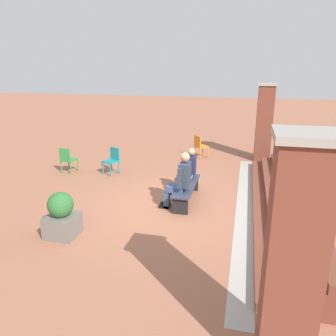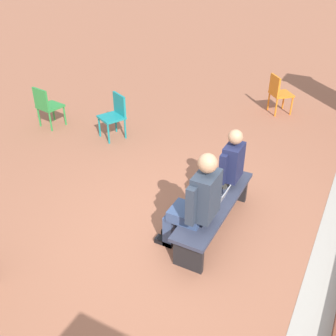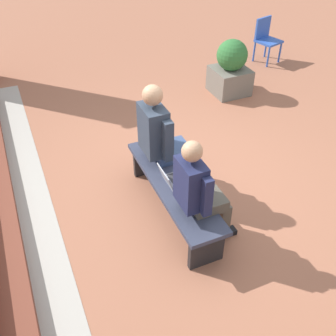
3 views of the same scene
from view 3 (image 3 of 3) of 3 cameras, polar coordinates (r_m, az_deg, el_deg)
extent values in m
plane|color=#9E6047|center=(4.93, 1.75, -2.88)|extent=(60.00, 60.00, 0.00)
cube|color=#A8A399|center=(4.40, -17.34, -11.39)|extent=(8.22, 0.40, 0.01)
cube|color=#33384C|center=(4.33, 0.79, -2.34)|extent=(1.80, 0.44, 0.05)
cube|color=black|center=(3.99, 5.57, -11.68)|extent=(0.06, 0.37, 0.40)
cube|color=black|center=(5.05, -2.96, 1.13)|extent=(0.06, 0.37, 0.40)
cube|color=#4C473D|center=(4.01, 5.67, -4.93)|extent=(0.30, 0.36, 0.13)
cube|color=#4C473D|center=(4.23, 8.10, -7.69)|extent=(0.10, 0.11, 0.45)
cube|color=black|center=(4.39, 8.49, -9.24)|extent=(0.10, 0.21, 0.06)
cube|color=#4C473D|center=(4.32, 7.04, -6.30)|extent=(0.10, 0.11, 0.45)
cube|color=black|center=(4.48, 7.45, -7.87)|extent=(0.10, 0.21, 0.06)
cube|color=#1E2347|center=(3.73, 3.30, -2.27)|extent=(0.34, 0.21, 0.50)
cube|color=navy|center=(3.80, 4.79, -2.24)|extent=(0.04, 0.01, 0.30)
cube|color=#1E2347|center=(3.63, 5.67, -4.23)|extent=(0.08, 0.09, 0.43)
cube|color=#1E2347|center=(3.92, 2.73, -0.36)|extent=(0.08, 0.09, 0.43)
sphere|color=tan|center=(3.50, 3.52, 2.41)|extent=(0.20, 0.20, 0.20)
cube|color=#384C75|center=(4.67, 0.53, 2.44)|extent=(0.35, 0.41, 0.14)
cube|color=#384C75|center=(4.84, 3.17, -0.33)|extent=(0.11, 0.12, 0.45)
cube|color=black|center=(4.98, 3.72, -1.86)|extent=(0.11, 0.25, 0.07)
cube|color=#384C75|center=(4.97, 2.24, 0.88)|extent=(0.11, 0.12, 0.45)
cube|color=black|center=(5.11, 2.81, -0.65)|extent=(0.11, 0.25, 0.07)
cube|color=#2D3847|center=(4.39, -2.13, 5.55)|extent=(0.39, 0.25, 0.57)
cube|color=#2D3847|center=(4.24, 0.01, 3.89)|extent=(0.09, 0.10, 0.49)
cube|color=#2D3847|center=(4.62, -2.44, 7.03)|extent=(0.09, 0.10, 0.49)
sphere|color=tan|center=(4.18, -2.27, 10.51)|extent=(0.22, 0.22, 0.22)
cube|color=#9EA0A5|center=(4.30, 1.37, -1.98)|extent=(0.32, 0.22, 0.02)
cube|color=#2D2D33|center=(4.30, 1.49, -1.83)|extent=(0.29, 0.15, 0.00)
cube|color=#9EA0A5|center=(4.19, -0.36, -1.38)|extent=(0.32, 0.07, 0.19)
cube|color=#33519E|center=(4.20, -0.26, -1.35)|extent=(0.28, 0.06, 0.17)
cube|color=#2D56B7|center=(8.38, 14.40, 17.38)|extent=(0.52, 0.52, 0.04)
cube|color=#2D56B7|center=(8.41, 13.60, 19.19)|extent=(0.15, 0.39, 0.40)
cylinder|color=#2D56B7|center=(8.22, 14.34, 15.33)|extent=(0.04, 0.04, 0.40)
cylinder|color=#2D56B7|center=(8.49, 15.92, 15.80)|extent=(0.04, 0.04, 0.40)
cylinder|color=#2D56B7|center=(8.42, 12.39, 16.17)|extent=(0.04, 0.04, 0.40)
cylinder|color=#2D56B7|center=(8.69, 14.00, 16.62)|extent=(0.04, 0.04, 0.40)
cube|color=#6B665B|center=(7.06, 8.91, 12.42)|extent=(0.60, 0.60, 0.44)
sphere|color=#2D6B33|center=(6.88, 9.29, 15.86)|extent=(0.52, 0.52, 0.52)
camera|label=1|loc=(10.69, -29.15, 34.96)|focal=35.00mm
camera|label=2|loc=(6.90, -29.80, 36.62)|focal=42.00mm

